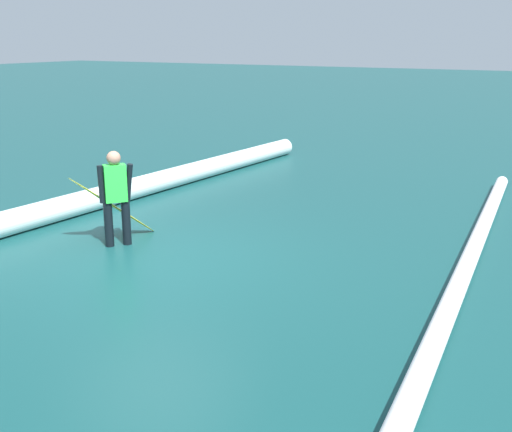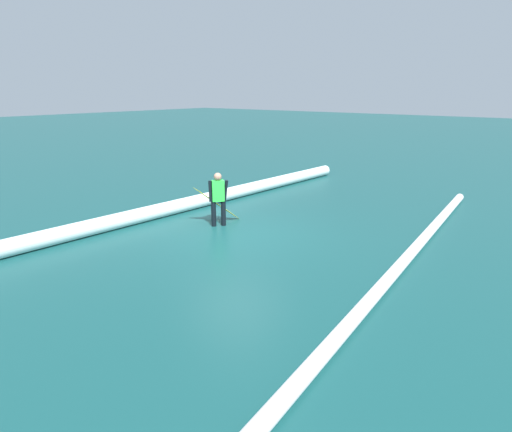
{
  "view_description": "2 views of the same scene",
  "coord_description": "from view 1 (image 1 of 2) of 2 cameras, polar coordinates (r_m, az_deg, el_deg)",
  "views": [
    {
      "loc": [
        7.16,
        5.83,
        3.24
      ],
      "look_at": [
        0.1,
        1.85,
        0.95
      ],
      "focal_mm": 44.91,
      "sensor_mm": 36.0,
      "label": 1
    },
    {
      "loc": [
        8.44,
        7.24,
        3.74
      ],
      "look_at": [
        0.32,
        0.92,
        0.74
      ],
      "focal_mm": 30.56,
      "sensor_mm": 36.0,
      "label": 2
    }
  ],
  "objects": [
    {
      "name": "surfboard",
      "position": [
        10.68,
        -12.61,
        0.89
      ],
      "size": [
        1.47,
        0.83,
        1.16
      ],
      "color": "yellow",
      "rests_on": "ground_plane"
    },
    {
      "name": "wave_crest_midground",
      "position": [
        7.69,
        16.37,
        -8.85
      ],
      "size": [
        15.79,
        1.51,
        0.25
      ],
      "primitive_type": "cylinder",
      "rotation": [
        0.0,
        1.57,
        0.08
      ],
      "color": "white",
      "rests_on": "ground_plane"
    },
    {
      "name": "ground_plane",
      "position": [
        9.78,
        -9.22,
        -3.8
      ],
      "size": [
        120.12,
        120.12,
        0.0
      ],
      "primitive_type": "plane",
      "color": "#134646"
    },
    {
      "name": "surfer",
      "position": [
        10.29,
        -12.39,
        1.99
      ],
      "size": [
        0.42,
        0.41,
        1.53
      ],
      "rotation": [
        0.0,
        0.0,
        2.46
      ],
      "color": "black",
      "rests_on": "ground_plane"
    }
  ]
}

